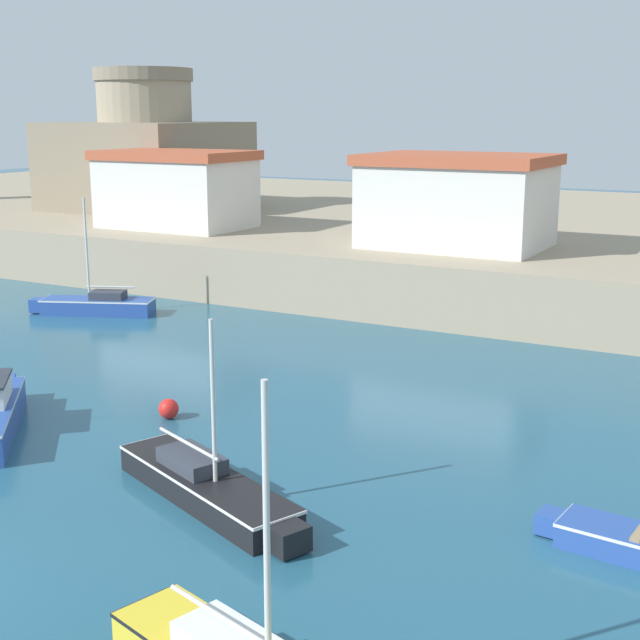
# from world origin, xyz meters

# --- Properties ---
(quay_seawall) EXTENTS (120.00, 40.00, 2.71)m
(quay_seawall) POSITION_xyz_m (0.00, 44.65, 1.35)
(quay_seawall) COLOR gray
(quay_seawall) RESTS_ON ground
(dinghy_blue_0) EXTENTS (3.84, 1.52, 0.62)m
(dinghy_blue_0) POSITION_xyz_m (12.02, 8.63, 0.30)
(dinghy_blue_0) COLOR #284C9E
(dinghy_blue_0) RESTS_ON ground
(sailboat_blue_3) EXTENTS (5.56, 3.24, 5.21)m
(sailboat_blue_3) POSITION_xyz_m (-13.26, 20.43, 0.44)
(sailboat_blue_3) COLOR #284C9E
(sailboat_blue_3) RESTS_ON ground
(sailboat_black_6) EXTENTS (6.43, 3.55, 4.43)m
(sailboat_black_6) POSITION_xyz_m (2.85, 6.57, 0.41)
(sailboat_black_6) COLOR black
(sailboat_black_6) RESTS_ON ground
(mooring_buoy) EXTENTS (0.60, 0.60, 0.60)m
(mooring_buoy) POSITION_xyz_m (-1.57, 10.76, 0.30)
(mooring_buoy) COLOR red
(mooring_buoy) RESTS_ON ground
(fortress) EXTENTS (10.44, 10.44, 8.92)m
(fortress) POSITION_xyz_m (-24.00, 37.36, 6.09)
(fortress) COLOR gray
(fortress) RESTS_ON quay_seawall
(harbor_shed_near_wharf) EXTENTS (8.11, 5.20, 4.15)m
(harbor_shed_near_wharf) POSITION_xyz_m (-16.00, 30.06, 4.80)
(harbor_shed_near_wharf) COLOR silver
(harbor_shed_near_wharf) RESTS_ON quay_seawall
(harbor_shed_far_end) EXTENTS (8.39, 6.22, 4.28)m
(harbor_shed_far_end) POSITION_xyz_m (0.00, 30.52, 4.87)
(harbor_shed_far_end) COLOR silver
(harbor_shed_far_end) RESTS_ON quay_seawall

